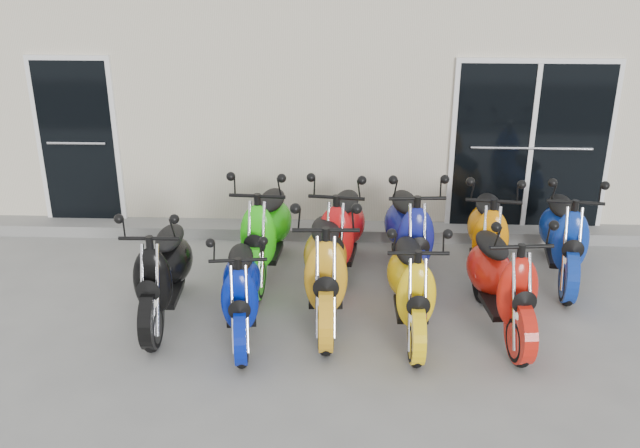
# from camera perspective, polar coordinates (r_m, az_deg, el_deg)

# --- Properties ---
(ground) EXTENTS (80.00, 80.00, 0.00)m
(ground) POSITION_cam_1_polar(r_m,az_deg,el_deg) (7.60, -0.18, -6.97)
(ground) COLOR gray
(ground) RESTS_ON ground
(building) EXTENTS (14.00, 6.00, 3.20)m
(building) POSITION_cam_1_polar(r_m,az_deg,el_deg) (12.01, 0.90, 12.19)
(building) COLOR beige
(building) RESTS_ON ground
(front_step) EXTENTS (14.00, 0.40, 0.15)m
(front_step) POSITION_cam_1_polar(r_m,az_deg,el_deg) (9.38, 0.35, -0.51)
(front_step) COLOR gray
(front_step) RESTS_ON ground
(door_left) EXTENTS (1.07, 0.08, 2.22)m
(door_left) POSITION_cam_1_polar(r_m,az_deg,el_deg) (9.77, -18.84, 6.57)
(door_left) COLOR black
(door_left) RESTS_ON front_step
(door_right) EXTENTS (2.02, 0.08, 2.22)m
(door_right) POSITION_cam_1_polar(r_m,az_deg,el_deg) (9.41, 16.52, 6.28)
(door_right) COLOR black
(door_right) RESTS_ON front_step
(scooter_front_black) EXTENTS (0.71, 1.82, 1.33)m
(scooter_front_black) POSITION_cam_1_polar(r_m,az_deg,el_deg) (7.35, -12.50, -2.79)
(scooter_front_black) COLOR black
(scooter_front_black) RESTS_ON ground
(scooter_front_blue) EXTENTS (0.80, 1.71, 1.22)m
(scooter_front_blue) POSITION_cam_1_polar(r_m,az_deg,el_deg) (6.95, -6.38, -4.38)
(scooter_front_blue) COLOR #051A9A
(scooter_front_blue) RESTS_ON ground
(scooter_front_orange_a) EXTENTS (0.79, 1.99, 1.45)m
(scooter_front_orange_a) POSITION_cam_1_polar(r_m,az_deg,el_deg) (7.15, 0.45, -2.40)
(scooter_front_orange_a) COLOR orange
(scooter_front_orange_a) RESTS_ON ground
(scooter_front_orange_b) EXTENTS (0.67, 1.76, 1.29)m
(scooter_front_orange_b) POSITION_cam_1_polar(r_m,az_deg,el_deg) (7.00, 7.36, -3.93)
(scooter_front_orange_b) COLOR yellow
(scooter_front_orange_b) RESTS_ON ground
(scooter_front_red) EXTENTS (0.87, 1.90, 1.36)m
(scooter_front_red) POSITION_cam_1_polar(r_m,az_deg,el_deg) (7.19, 14.43, -3.45)
(scooter_front_red) COLOR red
(scooter_front_red) RESTS_ON ground
(scooter_back_green) EXTENTS (0.82, 1.94, 1.40)m
(scooter_back_green) POSITION_cam_1_polar(r_m,az_deg,el_deg) (8.11, -4.36, 0.42)
(scooter_back_green) COLOR #26CF12
(scooter_back_green) RESTS_ON ground
(scooter_back_red) EXTENTS (0.91, 1.96, 1.39)m
(scooter_back_red) POSITION_cam_1_polar(r_m,az_deg,el_deg) (8.06, 1.73, 0.32)
(scooter_back_red) COLOR red
(scooter_back_red) RESTS_ON ground
(scooter_back_blue) EXTENTS (0.83, 1.94, 1.40)m
(scooter_back_blue) POSITION_cam_1_polar(r_m,az_deg,el_deg) (8.09, 7.17, 0.24)
(scooter_back_blue) COLOR navy
(scooter_back_blue) RESTS_ON ground
(scooter_back_yellow) EXTENTS (0.91, 1.91, 1.36)m
(scooter_back_yellow) POSITION_cam_1_polar(r_m,az_deg,el_deg) (8.25, 13.36, 0.08)
(scooter_back_yellow) COLOR orange
(scooter_back_yellow) RESTS_ON ground
(scooter_back_extra) EXTENTS (0.91, 1.91, 1.36)m
(scooter_back_extra) POSITION_cam_1_polar(r_m,az_deg,el_deg) (8.46, 19.01, -0.01)
(scooter_back_extra) COLOR #0D2E99
(scooter_back_extra) RESTS_ON ground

